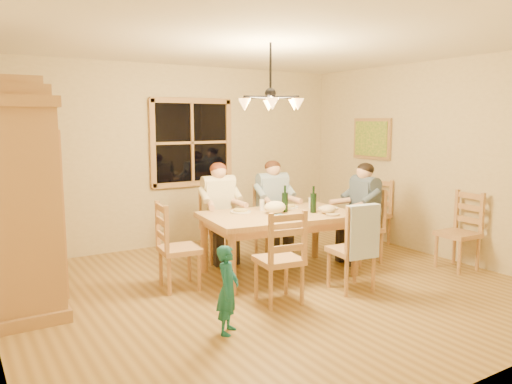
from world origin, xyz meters
TOP-DOWN VIEW (x-y plane):
  - floor at (0.00, 0.00)m, footprint 5.50×5.50m
  - ceiling at (0.00, 0.00)m, footprint 5.50×5.00m
  - wall_back at (0.00, 2.50)m, footprint 5.50×0.02m
  - wall_right at (2.75, 0.00)m, footprint 0.02×5.00m
  - window at (0.20, 2.47)m, footprint 1.30×0.06m
  - painting at (2.71, 1.20)m, footprint 0.06×0.78m
  - chandelier at (-0.00, 0.00)m, footprint 0.77×0.68m
  - armoire at (-2.42, 0.87)m, footprint 0.66×1.40m
  - dining_table at (0.40, 0.40)m, footprint 1.94×1.32m
  - chair_far_left at (0.05, 1.30)m, footprint 0.49×0.47m
  - chair_far_right at (0.85, 1.21)m, footprint 0.49×0.47m
  - chair_near_left at (-0.15, -0.41)m, footprint 0.49×0.47m
  - chair_near_right at (0.75, -0.51)m, footprint 0.49×0.47m
  - chair_end_left at (-0.86, 0.54)m, footprint 0.47×0.49m
  - chair_end_right at (1.65, 0.25)m, footprint 0.47×0.49m
  - adult_woman at (0.05, 1.30)m, footprint 0.43×0.46m
  - adult_plaid_man at (0.85, 1.21)m, footprint 0.43×0.46m
  - adult_slate_man at (1.65, 0.25)m, footprint 0.46×0.43m
  - towel at (0.73, -0.70)m, footprint 0.39×0.14m
  - wine_bottle_a at (0.52, 0.46)m, footprint 0.08×0.08m
  - wine_bottle_b at (0.79, 0.22)m, footprint 0.08×0.08m
  - plate_woman at (0.03, 0.71)m, footprint 0.26×0.26m
  - plate_plaid at (0.73, 0.66)m, footprint 0.26×0.26m
  - plate_slate at (1.11, 0.33)m, footprint 0.26×0.26m
  - wine_glass_a at (0.33, 0.68)m, footprint 0.06×0.06m
  - wine_glass_b at (0.95, 0.48)m, footprint 0.06×0.06m
  - cap at (0.89, 0.07)m, footprint 0.20×0.20m
  - napkin at (0.23, 0.18)m, footprint 0.20×0.16m
  - cloth_bundle at (0.35, 0.42)m, footprint 0.28×0.22m
  - child at (-0.97, -0.79)m, footprint 0.34×0.34m
  - chair_spare_front at (2.45, -0.63)m, footprint 0.44×0.46m
  - chair_spare_back at (2.45, 0.85)m, footprint 0.54×0.55m

SIDE VIEW (x-z plane):
  - floor at x=0.00m, z-range 0.00..0.00m
  - chair_far_left at x=0.05m, z-range -0.19..0.80m
  - chair_far_right at x=0.85m, z-range -0.19..0.80m
  - chair_near_left at x=-0.15m, z-range -0.19..0.80m
  - chair_near_right at x=0.75m, z-range -0.19..0.80m
  - chair_end_left at x=-0.86m, z-range -0.19..0.80m
  - chair_end_right at x=1.65m, z-range -0.19..0.80m
  - chair_spare_front at x=2.45m, z-range -0.19..0.80m
  - chair_spare_back at x=2.45m, z-range -0.19..0.80m
  - child at x=-0.97m, z-range 0.00..0.80m
  - dining_table at x=0.40m, z-range 0.28..1.04m
  - towel at x=0.73m, z-range 0.41..0.99m
  - plate_woman at x=0.03m, z-range 0.76..0.78m
  - plate_plaid at x=0.73m, z-range 0.76..0.78m
  - plate_slate at x=1.11m, z-range 0.76..0.78m
  - napkin at x=0.23m, z-range 0.76..0.79m
  - cap at x=0.89m, z-range 0.76..0.87m
  - wine_glass_a at x=0.33m, z-range 0.76..0.90m
  - wine_glass_b at x=0.95m, z-range 0.76..0.90m
  - cloth_bundle at x=0.35m, z-range 0.76..0.91m
  - adult_woman at x=0.05m, z-range 0.40..1.28m
  - adult_plaid_man at x=0.85m, z-range 0.40..1.28m
  - adult_slate_man at x=1.65m, z-range 0.40..1.28m
  - wine_bottle_a at x=0.52m, z-range 0.76..1.09m
  - wine_bottle_b at x=0.79m, z-range 0.76..1.09m
  - armoire at x=-2.42m, z-range -0.09..2.21m
  - wall_back at x=0.00m, z-range 0.00..2.70m
  - wall_right at x=2.75m, z-range 0.00..2.70m
  - window at x=0.20m, z-range 0.90..2.20m
  - painting at x=2.71m, z-range 1.28..1.92m
  - chandelier at x=0.00m, z-range 1.72..2.43m
  - ceiling at x=0.00m, z-range 2.69..2.71m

